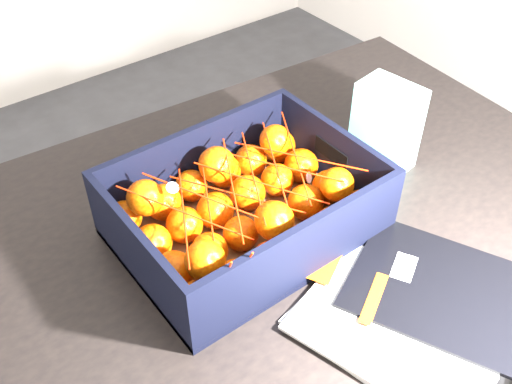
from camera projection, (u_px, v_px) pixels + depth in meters
table at (275, 251)px, 1.10m from camera, size 1.26×0.89×0.75m
magazine_stack at (416, 315)px, 0.85m from camera, size 0.39×0.37×0.02m
produce_crate at (245, 213)px, 0.97m from camera, size 0.40×0.30×0.13m
clementine_heap at (244, 209)px, 0.96m from camera, size 0.38×0.28×0.11m
mesh_net at (243, 189)px, 0.91m from camera, size 0.33×0.26×0.09m
retail_carton at (386, 126)px, 1.08m from camera, size 0.09×0.12×0.17m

